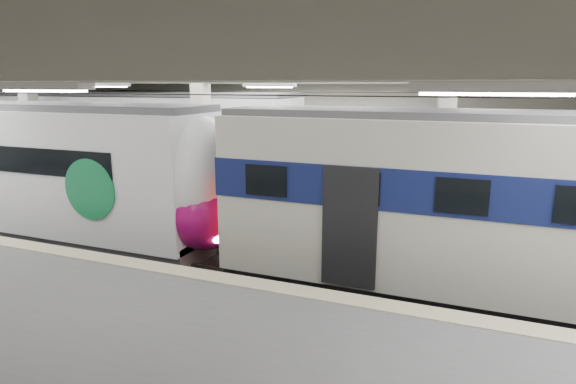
% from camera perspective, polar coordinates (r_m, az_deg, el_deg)
% --- Properties ---
extents(station_hall, '(36.00, 24.00, 5.75)m').
position_cam_1_polar(station_hall, '(11.36, -9.84, 3.71)').
color(station_hall, black).
rests_on(station_hall, ground).
extents(modern_emu, '(13.61, 2.81, 4.40)m').
position_cam_1_polar(modern_emu, '(16.75, -24.67, 1.85)').
color(modern_emu, white).
rests_on(modern_emu, ground).
extents(older_rer, '(13.36, 2.95, 4.41)m').
position_cam_1_polar(older_rer, '(11.62, 25.09, -1.80)').
color(older_rer, beige).
rests_on(older_rer, ground).
extents(far_train, '(14.64, 2.98, 4.65)m').
position_cam_1_polar(far_train, '(21.96, -17.77, 5.34)').
color(far_train, white).
rests_on(far_train, ground).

